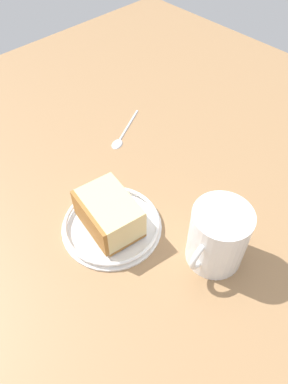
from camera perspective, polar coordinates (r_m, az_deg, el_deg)
ground_plane at (r=59.88cm, az=0.15°, el=-6.36°), size 129.80×129.80×3.73cm
small_plate at (r=57.81cm, az=-5.12°, el=-5.17°), size 15.96×15.96×1.45cm
cake_slice at (r=55.30cm, az=-5.57°, el=-3.47°), size 8.66×10.91×5.83cm
tea_mug at (r=52.00cm, az=11.54°, el=-6.92°), size 11.00×8.36×10.14cm
teaspoon at (r=72.86cm, az=-3.61°, el=8.80°), size 12.06×6.90×0.80cm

